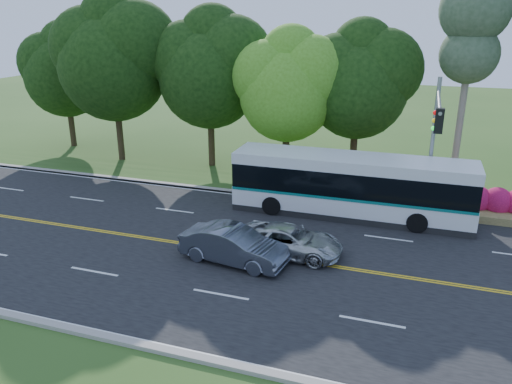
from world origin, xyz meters
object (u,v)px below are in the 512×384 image
(traffic_signal, at_px, (434,133))
(transit_bus, at_px, (351,187))
(sedan, at_px, (234,245))
(suv, at_px, (290,241))

(traffic_signal, height_order, transit_bus, traffic_signal)
(traffic_signal, relative_size, sedan, 1.53)
(traffic_signal, distance_m, suv, 8.35)
(traffic_signal, bearing_deg, transit_bus, 173.86)
(traffic_signal, bearing_deg, suv, -137.96)
(traffic_signal, xyz_separation_m, transit_bus, (-3.67, 0.40, -3.10))
(transit_bus, bearing_deg, sedan, -119.77)
(sedan, bearing_deg, transit_bus, -21.52)
(transit_bus, relative_size, suv, 2.62)
(traffic_signal, distance_m, transit_bus, 4.83)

